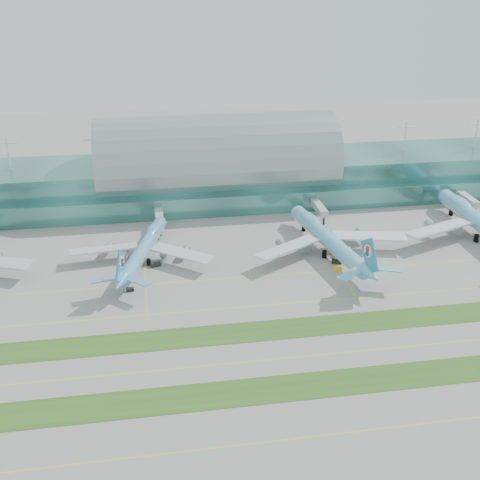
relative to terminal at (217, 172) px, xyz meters
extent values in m
plane|color=gray|center=(-0.01, -128.79, -14.23)|extent=(700.00, 700.00, 0.00)
cube|color=#3D7A75|center=(-0.01, 1.21, -4.23)|extent=(340.00, 42.00, 20.00)
cube|color=#3D7A75|center=(-0.01, -22.79, -9.23)|extent=(340.00, 8.00, 10.00)
ellipsoid|color=#9EA5A8|center=(-0.01, 1.21, 5.77)|extent=(340.00, 46.20, 16.17)
cylinder|color=white|center=(-0.01, 1.21, 13.77)|extent=(0.80, 0.80, 16.00)
cube|color=#B2B7B7|center=(-31.01, -33.79, -8.73)|extent=(3.50, 22.00, 3.00)
cylinder|color=black|center=(-31.01, -43.79, -12.23)|extent=(1.00, 1.00, 4.00)
cube|color=#B2B7B7|center=(43.99, -33.79, -8.73)|extent=(3.50, 22.00, 3.00)
cylinder|color=black|center=(43.99, -43.79, -12.23)|extent=(1.00, 1.00, 4.00)
cube|color=#B2B7B7|center=(118.99, -33.79, -8.73)|extent=(3.50, 22.00, 3.00)
cylinder|color=black|center=(118.99, -43.79, -12.23)|extent=(1.00, 1.00, 4.00)
cube|color=#2D591E|center=(-0.01, -156.79, -14.19)|extent=(420.00, 12.00, 0.08)
cube|color=#2D591E|center=(-0.01, -126.79, -14.19)|extent=(420.00, 12.00, 0.08)
cube|color=yellow|center=(-0.01, -176.79, -14.22)|extent=(420.00, 0.35, 0.01)
cube|color=yellow|center=(-0.01, -142.79, -14.22)|extent=(420.00, 0.35, 0.01)
cube|color=yellow|center=(-0.01, -110.79, -14.22)|extent=(420.00, 0.35, 0.01)
cube|color=yellow|center=(-0.01, -88.79, -14.22)|extent=(420.00, 0.35, 0.01)
cylinder|color=#5A97C7|center=(-38.40, -68.14, -8.76)|extent=(20.81, 54.90, 5.56)
ellipsoid|color=#5A97C7|center=(-34.07, -53.20, -7.23)|extent=(9.77, 17.69, 3.96)
cone|color=#5A97C7|center=(-30.07, -39.40, -8.76)|extent=(6.58, 5.85, 5.56)
cone|color=#5A97C7|center=(-47.14, -98.26, -7.69)|extent=(7.31, 9.22, 5.28)
cube|color=silver|center=(-54.39, -65.37, -9.12)|extent=(27.43, 9.44, 1.09)
cylinder|color=#999BA1|center=(-49.17, -61.85, -11.00)|extent=(4.30, 5.58, 3.05)
cube|color=silver|center=(-23.41, -74.36, -9.12)|extent=(25.30, 21.92, 1.09)
cylinder|color=#999BA1|center=(-25.94, -68.59, -11.00)|extent=(4.30, 5.58, 3.05)
cube|color=#297DB9|center=(-46.64, -96.54, -2.04)|extent=(3.80, 11.46, 12.92)
cylinder|color=white|center=(-46.39, -95.68, -0.70)|extent=(1.97, 4.36, 4.30)
cylinder|color=black|center=(-32.52, -47.87, -12.88)|extent=(1.61, 1.61, 2.69)
cylinder|color=black|center=(-41.98, -70.84, -12.88)|extent=(1.61, 1.61, 2.69)
cylinder|color=black|center=(-36.82, -72.33, -12.88)|extent=(1.61, 1.61, 2.69)
cylinder|color=#65B9DF|center=(36.99, -72.35, -7.99)|extent=(16.18, 63.65, 6.34)
ellipsoid|color=#65B9DF|center=(34.22, -54.81, -6.24)|extent=(8.97, 19.99, 4.52)
cone|color=#65B9DF|center=(31.66, -38.60, -7.99)|extent=(7.07, 6.04, 6.34)
cone|color=#65B9DF|center=(42.59, -107.73, -6.76)|extent=(7.39, 10.04, 6.03)
cube|color=silver|center=(19.12, -77.25, -8.39)|extent=(30.28, 22.41, 1.25)
cylinder|color=gray|center=(22.81, -71.07, -10.54)|extent=(4.32, 6.10, 3.48)
cube|color=silver|center=(55.50, -71.50, -8.39)|extent=(31.64, 14.42, 1.25)
cylinder|color=gray|center=(50.09, -66.76, -10.54)|extent=(4.32, 6.10, 3.48)
cube|color=teal|center=(42.27, -105.70, -0.31)|extent=(2.71, 13.38, 14.75)
cylinder|color=white|center=(42.11, -104.69, 1.22)|extent=(1.68, 4.99, 4.91)
cylinder|color=black|center=(33.23, -48.54, -12.69)|extent=(1.84, 1.84, 3.07)
cylinder|color=black|center=(34.60, -76.88, -12.69)|extent=(1.84, 1.84, 3.07)
cylinder|color=black|center=(40.67, -75.92, -12.69)|extent=(1.84, 1.84, 3.07)
cylinder|color=#6CBBED|center=(107.71, -67.73, -7.41)|extent=(8.18, 69.36, 6.92)
ellipsoid|color=#6CBBED|center=(108.06, -48.35, -5.51)|extent=(6.96, 21.17, 4.93)
cone|color=#6CBBED|center=(108.38, -30.44, -7.41)|extent=(7.02, 5.71, 6.92)
cube|color=silver|center=(87.57, -69.60, -7.86)|extent=(34.30, 19.84, 1.36)
cylinder|color=#9A9FA3|center=(92.70, -63.66, -10.21)|extent=(3.91, 6.21, 3.80)
cylinder|color=black|center=(108.18, -41.42, -12.55)|extent=(2.01, 2.01, 3.35)
cylinder|color=black|center=(104.28, -72.14, -12.55)|extent=(2.01, 2.01, 3.35)
cube|color=black|center=(-44.12, -92.63, -13.61)|extent=(2.98, 1.80, 1.23)
cube|color=black|center=(-34.18, -73.94, -13.44)|extent=(4.28, 2.72, 1.57)
cube|color=#D6D40C|center=(36.48, -88.79, -13.60)|extent=(3.55, 2.40, 1.25)
cube|color=black|center=(38.11, -82.82, -13.40)|extent=(4.45, 2.69, 1.66)
camera|label=1|loc=(-34.86, -290.71, 94.36)|focal=45.00mm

